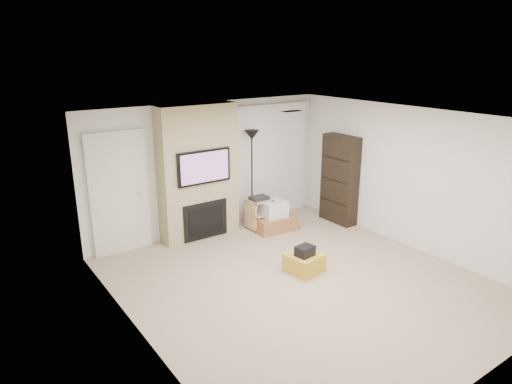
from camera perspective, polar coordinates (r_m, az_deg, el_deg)
floor at (r=7.16m, az=5.66°, el=-11.19°), size 5.00×5.50×0.00m
ceiling at (r=6.36m, az=6.33°, el=9.01°), size 5.00×5.50×0.00m
wall_back at (r=8.82m, az=-5.83°, el=3.08°), size 5.00×0.00×2.50m
wall_front at (r=5.10m, az=27.01°, el=-9.80°), size 5.00×0.00×2.50m
wall_left at (r=5.45m, az=-14.43°, el=-6.62°), size 0.00×5.50×2.50m
wall_right at (r=8.45m, az=18.88°, el=1.59°), size 0.00×5.50×2.50m
hvac_vent at (r=7.22m, az=4.50°, el=10.03°), size 0.35×0.18×0.01m
ottoman at (r=7.43m, az=6.00°, el=-8.79°), size 0.57×0.57×0.30m
black_bag at (r=7.29m, az=6.14°, el=-7.34°), size 0.31×0.26×0.16m
fireplace_wall at (r=8.48m, az=-7.18°, el=2.35°), size 1.50×0.47×2.50m
entry_door at (r=8.14m, az=-16.73°, el=-0.23°), size 1.02×0.11×2.14m
vertical_blinds at (r=9.52m, az=1.68°, el=4.37°), size 1.98×0.10×2.37m
floor_lamp at (r=8.97m, az=-0.53°, el=5.15°), size 0.28×0.28×1.92m
av_stand at (r=9.04m, az=0.38°, el=-2.47°), size 0.45×0.38×0.66m
box_stack at (r=9.06m, az=2.19°, el=-3.30°), size 0.90×0.71×0.57m
bookshelf at (r=9.39m, az=10.42°, el=1.55°), size 0.30×0.80×1.80m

